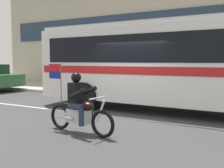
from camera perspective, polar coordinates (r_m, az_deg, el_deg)
The scene contains 5 objects.
ground_plane at distance 9.14m, azimuth 3.65°, elevation -6.64°, with size 60.00×60.00×0.00m, color #3D3D3F.
sidewalk_curb at distance 13.86m, azimuth 12.66°, elevation -2.42°, with size 28.00×3.80×0.15m, color #B7B2A8.
lane_center_stripe at distance 8.62m, azimuth 1.95°, elevation -7.33°, with size 26.60×0.14×0.01m, color silver.
transit_bus at distance 9.54m, azimuth 16.03°, elevation 5.05°, with size 11.37×2.79×3.22m.
motorcycle_with_rider at distance 6.73m, azimuth -7.21°, elevation -5.14°, with size 2.19×0.66×1.78m.
Camera 1 is at (3.79, -8.11, 1.86)m, focal length 41.71 mm.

